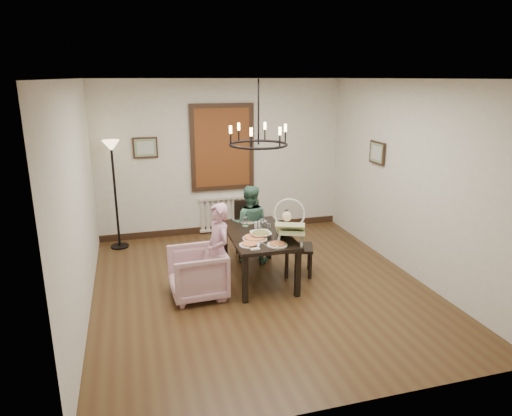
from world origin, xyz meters
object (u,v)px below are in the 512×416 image
elderly_woman (219,260)px  seated_man (249,231)px  chair_far (248,230)px  dining_table (258,238)px  chair_right (299,244)px  armchair (197,273)px  floor_lamp (115,197)px  drinking_glass (268,228)px  baby_bouncer (291,227)px

elderly_woman → seated_man: size_ratio=1.04×
chair_far → dining_table: bearing=-90.1°
chair_right → elderly_woman: bearing=128.4°
armchair → floor_lamp: 2.47m
dining_table → chair_far: 0.87m
dining_table → floor_lamp: 2.71m
chair_right → elderly_woman: (-1.28, -0.43, 0.07)m
chair_right → drinking_glass: bearing=111.1°
drinking_glass → floor_lamp: (-2.09, 1.88, 0.14)m
floor_lamp → elderly_woman: bearing=-60.8°
chair_right → floor_lamp: size_ratio=0.52×
dining_table → chair_right: size_ratio=1.60×
chair_far → armchair: chair_far is taller
chair_far → seated_man: (-0.04, -0.23, 0.06)m
armchair → baby_bouncer: bearing=82.2°
baby_bouncer → floor_lamp: bearing=157.2°
chair_far → floor_lamp: 2.31m
elderly_woman → baby_bouncer: (0.99, -0.00, 0.36)m
dining_table → baby_bouncer: baby_bouncer is taller
drinking_glass → armchair: bearing=-164.4°
elderly_woman → floor_lamp: 2.66m
drinking_glass → baby_bouncer: bearing=-66.8°
chair_right → dining_table: bearing=109.0°
elderly_woman → baby_bouncer: size_ratio=1.74×
dining_table → floor_lamp: floor_lamp is taller
chair_right → elderly_woman: size_ratio=0.88×
armchair → baby_bouncer: baby_bouncer is taller
chair_far → baby_bouncer: (0.24, -1.30, 0.44)m
elderly_woman → chair_right: bearing=96.2°
dining_table → chair_right: (0.61, -0.01, -0.14)m
chair_far → chair_right: size_ratio=0.97×
seated_man → chair_far: bearing=-83.2°
dining_table → drinking_glass: size_ratio=11.25×
drinking_glass → chair_far: bearing=94.1°
chair_far → baby_bouncer: baby_bouncer is taller
chair_right → armchair: (-1.54, -0.31, -0.14)m
armchair → chair_far: bearing=136.9°
drinking_glass → dining_table: bearing=172.3°
dining_table → baby_bouncer: bearing=-52.5°
chair_far → armchair: (-1.01, -1.18, -0.13)m
armchair → seated_man: 1.37m
chair_right → baby_bouncer: size_ratio=1.53×
baby_bouncer → seated_man: bearing=127.4°
elderly_woman → drinking_glass: size_ratio=8.03×
dining_table → baby_bouncer: size_ratio=2.44×
seated_man → baby_bouncer: baby_bouncer is taller
armchair → floor_lamp: floor_lamp is taller
dining_table → chair_far: (0.08, 0.86, -0.16)m
chair_far → armchair: 1.56m
armchair → floor_lamp: size_ratio=0.40×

